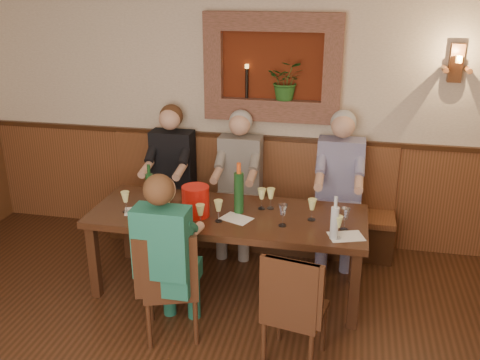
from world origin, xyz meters
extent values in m
cube|color=#C7B396|center=(0.00, 3.00, 1.40)|extent=(6.00, 0.04, 2.80)
cube|color=#5A3519|center=(0.00, 2.98, 0.55)|extent=(6.00, 0.04, 1.10)
cube|color=#381E0F|center=(0.00, 2.98, 1.12)|extent=(6.02, 0.06, 0.05)
cube|color=#5B1F0D|center=(0.20, 2.98, 1.85)|extent=(1.00, 0.02, 0.70)
cube|color=#8C5347|center=(0.20, 2.94, 2.29)|extent=(1.36, 0.12, 0.18)
cube|color=#8C5347|center=(0.20, 2.94, 1.41)|extent=(1.36, 0.12, 0.18)
cube|color=#8C5347|center=(-0.39, 2.94, 1.85)|extent=(0.18, 0.12, 0.70)
cube|color=#8C5347|center=(0.79, 2.94, 1.85)|extent=(0.18, 0.12, 0.70)
cube|color=#8C5347|center=(0.20, 2.94, 1.52)|extent=(1.00, 0.14, 0.04)
imported|color=#255A1F|center=(0.35, 2.94, 1.74)|extent=(0.35, 0.30, 0.39)
cylinder|color=black|center=(-0.05, 2.94, 1.69)|extent=(0.03, 0.03, 0.30)
cylinder|color=#FFBF59|center=(-0.05, 2.94, 1.86)|extent=(0.04, 0.04, 0.04)
cube|color=#5A3519|center=(1.90, 2.95, 1.95)|extent=(0.12, 0.08, 0.35)
cylinder|color=#5A3519|center=(1.80, 2.88, 1.90)|extent=(0.05, 0.18, 0.05)
cylinder|color=#5A3519|center=(2.00, 2.88, 1.90)|extent=(0.05, 0.18, 0.05)
cylinder|color=#FFBF59|center=(1.90, 2.82, 2.00)|extent=(0.06, 0.06, 0.06)
cube|color=#3A2011|center=(0.00, 1.85, 0.72)|extent=(2.40, 0.90, 0.06)
cube|color=#3A2011|center=(-1.12, 1.48, 0.34)|extent=(0.08, 0.08, 0.69)
cube|color=#3A2011|center=(1.12, 1.48, 0.34)|extent=(0.08, 0.08, 0.69)
cube|color=#3A2011|center=(-1.12, 2.22, 0.34)|extent=(0.08, 0.08, 0.69)
cube|color=#3A2011|center=(1.12, 2.22, 0.34)|extent=(0.08, 0.08, 0.69)
cube|color=#381E0F|center=(0.00, 2.76, 0.20)|extent=(3.00, 0.40, 0.40)
cube|color=#5A3519|center=(0.00, 2.76, 0.42)|extent=(3.00, 0.45, 0.06)
cube|color=#5A3519|center=(0.00, 2.95, 0.78)|extent=(3.00, 0.06, 0.66)
cube|color=#3A2011|center=(-0.28, 1.12, 0.20)|extent=(0.50, 0.50, 0.39)
cube|color=#3A2011|center=(-0.28, 1.12, 0.42)|extent=(0.52, 0.52, 0.05)
cube|color=#3A2011|center=(-0.22, 0.94, 0.69)|extent=(0.40, 0.17, 0.49)
cube|color=#3A2011|center=(0.70, 0.99, 0.19)|extent=(0.46, 0.46, 0.39)
cube|color=#3A2011|center=(0.70, 0.99, 0.41)|extent=(0.48, 0.48, 0.05)
cube|color=#3A2011|center=(0.67, 0.81, 0.68)|extent=(0.41, 0.11, 0.49)
cube|color=black|center=(-0.81, 2.60, 0.23)|extent=(0.44, 0.46, 0.45)
cube|color=black|center=(-0.81, 2.78, 0.91)|extent=(0.44, 0.23, 0.58)
sphere|color=#D8A384|center=(-0.81, 2.74, 1.33)|extent=(0.22, 0.22, 0.22)
sphere|color=#4C2D19|center=(-0.81, 2.79, 1.35)|extent=(0.24, 0.24, 0.24)
cube|color=#504D49|center=(-0.08, 2.61, 0.23)|extent=(0.43, 0.45, 0.45)
cube|color=#504D49|center=(-0.08, 2.78, 0.90)|extent=(0.43, 0.23, 0.57)
sphere|color=#D8A384|center=(-0.08, 2.74, 1.31)|extent=(0.22, 0.22, 0.22)
sphere|color=#B2B2B2|center=(-0.08, 2.79, 1.34)|extent=(0.24, 0.24, 0.24)
cube|color=navy|center=(0.93, 2.60, 0.23)|extent=(0.45, 0.47, 0.45)
cube|color=navy|center=(0.93, 2.78, 0.92)|extent=(0.45, 0.24, 0.59)
sphere|color=#D8A384|center=(0.93, 2.74, 1.36)|extent=(0.23, 0.23, 0.23)
sphere|color=#B2B2B2|center=(0.93, 2.79, 1.38)|extent=(0.25, 0.25, 0.25)
cube|color=#175050|center=(-0.28, 1.15, 0.23)|extent=(0.41, 0.43, 0.45)
cube|color=#175050|center=(-0.28, 0.98, 0.87)|extent=(0.41, 0.21, 0.54)
sphere|color=#D8A384|center=(-0.28, 1.02, 1.27)|extent=(0.20, 0.20, 0.20)
sphere|color=#4C2D19|center=(-0.28, 0.97, 1.29)|extent=(0.22, 0.22, 0.22)
cylinder|color=red|center=(-0.26, 1.75, 0.88)|extent=(0.30, 0.30, 0.27)
cylinder|color=#19471E|center=(0.09, 1.89, 0.93)|extent=(0.11, 0.11, 0.37)
cylinder|color=#FF5A1C|center=(0.09, 1.89, 1.16)|extent=(0.04, 0.04, 0.09)
cylinder|color=#19471E|center=(-0.74, 1.92, 0.89)|extent=(0.08, 0.08, 0.28)
cylinder|color=#19471E|center=(-0.74, 1.92, 1.08)|extent=(0.03, 0.03, 0.09)
cylinder|color=silver|center=(0.93, 1.55, 0.88)|extent=(0.07, 0.07, 0.26)
cylinder|color=silver|center=(0.93, 1.55, 1.06)|extent=(0.03, 0.03, 0.09)
cube|color=white|center=(-0.78, 1.74, 0.75)|extent=(0.30, 0.26, 0.00)
cube|color=white|center=(0.10, 1.75, 0.75)|extent=(0.30, 0.26, 0.00)
cube|color=white|center=(1.02, 1.60, 0.75)|extent=(0.32, 0.27, 0.00)
cube|color=white|center=(-0.45, 1.57, 0.75)|extent=(0.29, 0.24, 0.00)
camera|label=1|loc=(0.99, -2.30, 2.66)|focal=40.00mm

